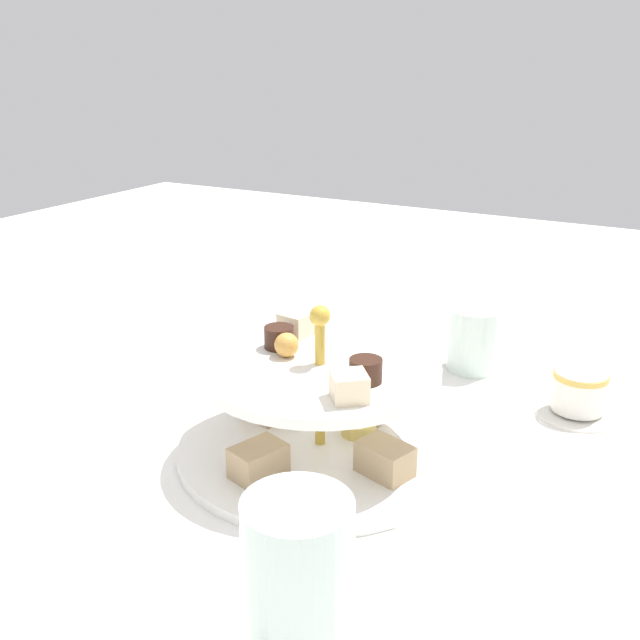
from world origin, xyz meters
TOP-DOWN VIEW (x-y plane):
  - ground_plane at (0.00, 0.00)m, footprint 2.40×2.40m
  - tiered_serving_stand at (0.00, 0.00)m, footprint 0.28×0.28m
  - water_glass_tall_right at (-0.25, -0.12)m, footprint 0.07×0.07m
  - water_glass_short_left at (0.27, -0.07)m, footprint 0.06×0.06m
  - teacup_with_saucer at (0.21, -0.21)m, footprint 0.09×0.09m

SIDE VIEW (x-z plane):
  - ground_plane at x=0.00m, z-range 0.00..0.00m
  - teacup_with_saucer at x=0.21m, z-range 0.00..0.05m
  - water_glass_short_left at x=0.27m, z-range 0.00..0.08m
  - tiered_serving_stand at x=0.00m, z-range -0.03..0.12m
  - water_glass_tall_right at x=-0.25m, z-range 0.00..0.13m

